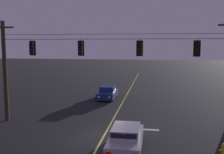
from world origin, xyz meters
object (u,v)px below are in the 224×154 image
(traffic_light_centre, at_px, (140,48))
(car_waiting_near_lane, at_px, (126,139))
(car_oncoming_lead, at_px, (108,93))
(fire_hydrant, at_px, (224,150))
(traffic_light_left_inner, at_px, (80,48))
(traffic_light_leftmost, at_px, (32,48))
(traffic_light_right_inner, at_px, (197,48))

(traffic_light_centre, height_order, car_waiting_near_lane, traffic_light_centre)
(car_oncoming_lead, bearing_deg, traffic_light_centre, -67.70)
(fire_hydrant, bearing_deg, traffic_light_left_inner, 152.14)
(traffic_light_leftmost, height_order, traffic_light_right_inner, same)
(traffic_light_right_inner, height_order, fire_hydrant, traffic_light_right_inner)
(car_waiting_near_lane, relative_size, fire_hydrant, 5.15)
(traffic_light_leftmost, distance_m, fire_hydrant, 14.65)
(traffic_light_right_inner, relative_size, car_waiting_near_lane, 0.28)
(traffic_light_leftmost, height_order, fire_hydrant, traffic_light_leftmost)
(traffic_light_leftmost, xyz_separation_m, traffic_light_left_inner, (3.78, 0.00, 0.00))
(traffic_light_centre, bearing_deg, traffic_light_right_inner, 0.00)
(fire_hydrant, bearing_deg, traffic_light_right_inner, 99.54)
(car_waiting_near_lane, bearing_deg, traffic_light_leftmost, 150.12)
(traffic_light_leftmost, xyz_separation_m, car_waiting_near_lane, (7.61, -4.37, -5.05))
(traffic_light_leftmost, xyz_separation_m, fire_hydrant, (12.81, -4.77, -5.25))
(traffic_light_leftmost, height_order, car_oncoming_lead, traffic_light_leftmost)
(traffic_light_leftmost, distance_m, traffic_light_centre, 8.08)
(car_oncoming_lead, bearing_deg, traffic_light_right_inner, -50.93)
(traffic_light_centre, height_order, traffic_light_right_inner, same)
(traffic_light_leftmost, bearing_deg, traffic_light_left_inner, 0.00)
(traffic_light_left_inner, height_order, car_oncoming_lead, traffic_light_left_inner)
(car_waiting_near_lane, xyz_separation_m, fire_hydrant, (5.20, -0.40, -0.21))
(traffic_light_centre, relative_size, traffic_light_right_inner, 1.00)
(traffic_light_right_inner, distance_m, fire_hydrant, 7.14)
(traffic_light_centre, distance_m, fire_hydrant, 8.53)
(traffic_light_leftmost, xyz_separation_m, traffic_light_centre, (8.08, 0.00, 0.00))
(traffic_light_centre, distance_m, car_oncoming_lead, 11.71)
(car_waiting_near_lane, xyz_separation_m, car_oncoming_lead, (-3.54, 14.15, -0.00))
(car_oncoming_lead, bearing_deg, car_waiting_near_lane, -75.94)
(traffic_light_leftmost, height_order, car_waiting_near_lane, traffic_light_leftmost)
(traffic_light_left_inner, distance_m, car_waiting_near_lane, 7.70)
(traffic_light_leftmost, distance_m, car_waiting_near_lane, 10.13)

